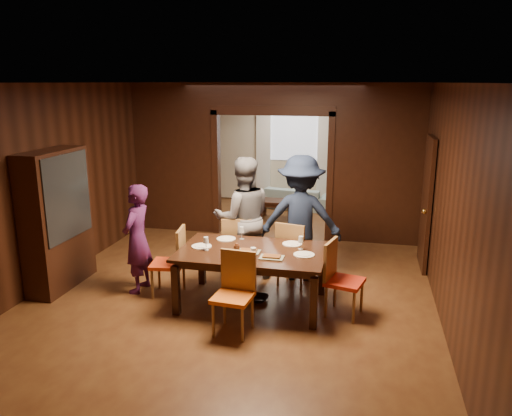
% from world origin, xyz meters
% --- Properties ---
extents(floor, '(9.00, 9.00, 0.00)m').
position_xyz_m(floor, '(0.00, 0.00, 0.00)').
color(floor, '#542C17').
rests_on(floor, ground).
extents(ceiling, '(5.50, 9.00, 0.02)m').
position_xyz_m(ceiling, '(0.00, 0.00, 2.90)').
color(ceiling, silver).
rests_on(ceiling, room_walls).
extents(room_walls, '(5.52, 9.01, 2.90)m').
position_xyz_m(room_walls, '(0.00, 1.89, 1.51)').
color(room_walls, black).
rests_on(room_walls, floor).
extents(person_purple, '(0.39, 0.57, 1.55)m').
position_xyz_m(person_purple, '(-1.35, -1.42, 0.77)').
color(person_purple, '#491A4C').
rests_on(person_purple, floor).
extents(person_grey, '(1.09, 0.98, 1.85)m').
position_xyz_m(person_grey, '(-0.03, -0.55, 0.93)').
color(person_grey, slate).
rests_on(person_grey, floor).
extents(person_navy, '(1.27, 0.80, 1.88)m').
position_xyz_m(person_navy, '(0.82, -0.43, 0.94)').
color(person_navy, '#162039').
rests_on(person_navy, floor).
extents(sofa, '(1.78, 0.91, 0.50)m').
position_xyz_m(sofa, '(0.13, 3.85, 0.25)').
color(sofa, '#8FB4BC').
rests_on(sofa, floor).
extents(serving_bowl, '(0.28, 0.28, 0.07)m').
position_xyz_m(serving_bowl, '(0.39, -1.41, 0.79)').
color(serving_bowl, black).
rests_on(serving_bowl, dining_table).
extents(dining_table, '(1.92, 1.19, 0.76)m').
position_xyz_m(dining_table, '(0.33, -1.50, 0.38)').
color(dining_table, black).
rests_on(dining_table, floor).
extents(coffee_table, '(0.80, 0.50, 0.40)m').
position_xyz_m(coffee_table, '(-0.13, 2.87, 0.20)').
color(coffee_table, black).
rests_on(coffee_table, floor).
extents(chair_left, '(0.50, 0.50, 0.97)m').
position_xyz_m(chair_left, '(-0.89, -1.45, 0.48)').
color(chair_left, red).
rests_on(chair_left, floor).
extents(chair_right, '(0.54, 0.54, 0.97)m').
position_xyz_m(chair_right, '(1.55, -1.57, 0.48)').
color(chair_right, red).
rests_on(chair_right, floor).
extents(chair_far_l, '(0.52, 0.52, 0.97)m').
position_xyz_m(chair_far_l, '(-0.11, -0.61, 0.48)').
color(chair_far_l, '#E55415').
rests_on(chair_far_l, floor).
extents(chair_far_r, '(0.53, 0.53, 0.97)m').
position_xyz_m(chair_far_r, '(0.78, -0.70, 0.48)').
color(chair_far_r, orange).
rests_on(chair_far_r, floor).
extents(chair_near, '(0.48, 0.48, 0.97)m').
position_xyz_m(chair_near, '(0.29, -2.33, 0.48)').
color(chair_near, orange).
rests_on(chair_near, floor).
extents(hutch, '(0.40, 1.20, 2.00)m').
position_xyz_m(hutch, '(-2.53, -1.50, 1.00)').
color(hutch, black).
rests_on(hutch, floor).
extents(door_right, '(0.06, 0.90, 2.10)m').
position_xyz_m(door_right, '(2.70, 0.50, 1.05)').
color(door_right, black).
rests_on(door_right, floor).
extents(window_far, '(1.20, 0.03, 1.30)m').
position_xyz_m(window_far, '(0.00, 4.44, 1.70)').
color(window_far, silver).
rests_on(window_far, back_wall).
extents(curtain_left, '(0.35, 0.06, 2.40)m').
position_xyz_m(curtain_left, '(-0.75, 4.40, 1.25)').
color(curtain_left, white).
rests_on(curtain_left, back_wall).
extents(curtain_right, '(0.35, 0.06, 2.40)m').
position_xyz_m(curtain_right, '(0.75, 4.40, 1.25)').
color(curtain_right, white).
rests_on(curtain_right, back_wall).
extents(plate_left, '(0.27, 0.27, 0.01)m').
position_xyz_m(plate_left, '(-0.36, -1.51, 0.77)').
color(plate_left, white).
rests_on(plate_left, dining_table).
extents(plate_far_l, '(0.27, 0.27, 0.01)m').
position_xyz_m(plate_far_l, '(-0.13, -1.12, 0.77)').
color(plate_far_l, white).
rests_on(plate_far_l, dining_table).
extents(plate_far_r, '(0.27, 0.27, 0.01)m').
position_xyz_m(plate_far_r, '(0.81, -1.14, 0.77)').
color(plate_far_r, white).
rests_on(plate_far_r, dining_table).
extents(plate_right, '(0.27, 0.27, 0.01)m').
position_xyz_m(plate_right, '(1.02, -1.54, 0.77)').
color(plate_right, white).
rests_on(plate_right, dining_table).
extents(plate_near, '(0.27, 0.27, 0.01)m').
position_xyz_m(plate_near, '(0.30, -1.85, 0.77)').
color(plate_near, white).
rests_on(plate_near, dining_table).
extents(platter_a, '(0.30, 0.20, 0.04)m').
position_xyz_m(platter_a, '(0.30, -1.59, 0.78)').
color(platter_a, slate).
rests_on(platter_a, dining_table).
extents(platter_b, '(0.30, 0.20, 0.04)m').
position_xyz_m(platter_b, '(0.64, -1.75, 0.78)').
color(platter_b, gray).
rests_on(platter_b, dining_table).
extents(wineglass_left, '(0.08, 0.08, 0.18)m').
position_xyz_m(wineglass_left, '(-0.26, -1.63, 0.85)').
color(wineglass_left, silver).
rests_on(wineglass_left, dining_table).
extents(wineglass_far, '(0.08, 0.08, 0.18)m').
position_xyz_m(wineglass_far, '(0.08, -1.07, 0.85)').
color(wineglass_far, silver).
rests_on(wineglass_far, dining_table).
extents(wineglass_right, '(0.08, 0.08, 0.18)m').
position_xyz_m(wineglass_right, '(0.95, -1.33, 0.85)').
color(wineglass_right, silver).
rests_on(wineglass_right, dining_table).
extents(tumbler, '(0.07, 0.07, 0.14)m').
position_xyz_m(tumbler, '(0.42, -1.80, 0.83)').
color(tumbler, silver).
rests_on(tumbler, dining_table).
extents(condiment_jar, '(0.08, 0.08, 0.11)m').
position_xyz_m(condiment_jar, '(0.15, -1.60, 0.82)').
color(condiment_jar, '#4E2512').
rests_on(condiment_jar, dining_table).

